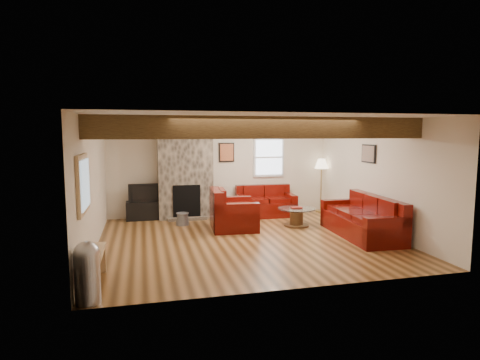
% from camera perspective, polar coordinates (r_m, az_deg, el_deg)
% --- Properties ---
extents(room, '(8.00, 8.00, 8.00)m').
position_cam_1_polar(room, '(8.25, 0.97, -0.05)').
color(room, '#563516').
rests_on(room, ground).
extents(floor, '(6.00, 6.00, 0.00)m').
position_cam_1_polar(floor, '(8.48, 0.95, -8.47)').
color(floor, '#563516').
rests_on(floor, ground).
extents(oak_beam, '(6.00, 0.36, 0.38)m').
position_cam_1_polar(oak_beam, '(6.99, 3.62, 7.43)').
color(oak_beam, '#311F0E').
rests_on(oak_beam, room).
extents(chimney_breast, '(1.40, 0.67, 2.50)m').
position_cam_1_polar(chimney_breast, '(10.51, -7.80, 1.18)').
color(chimney_breast, '#37312A').
rests_on(chimney_breast, floor).
extents(back_window, '(0.90, 0.08, 1.10)m').
position_cam_1_polar(back_window, '(11.19, 4.13, 3.25)').
color(back_window, silver).
rests_on(back_window, room).
extents(hatch_window, '(0.08, 1.00, 0.90)m').
position_cam_1_polar(hatch_window, '(6.52, -21.38, -0.53)').
color(hatch_window, tan).
rests_on(hatch_window, room).
extents(ceiling_dome, '(0.40, 0.40, 0.18)m').
position_cam_1_polar(ceiling_dome, '(9.31, 4.97, 8.03)').
color(ceiling_dome, white).
rests_on(ceiling_dome, room).
extents(artwork_back, '(0.42, 0.06, 0.52)m').
position_cam_1_polar(artwork_back, '(10.87, -1.91, 3.95)').
color(artwork_back, black).
rests_on(artwork_back, room).
extents(artwork_right, '(0.06, 0.55, 0.42)m').
position_cam_1_polar(artwork_right, '(9.66, 17.78, 3.59)').
color(artwork_right, black).
rests_on(artwork_right, room).
extents(sofa_three, '(1.04, 2.28, 0.86)m').
position_cam_1_polar(sofa_three, '(9.06, 16.85, -4.96)').
color(sofa_three, '#490B05').
rests_on(sofa_three, floor).
extents(loveseat, '(1.54, 0.92, 0.80)m').
position_cam_1_polar(loveseat, '(10.80, 3.70, -3.01)').
color(loveseat, '#490B05').
rests_on(loveseat, floor).
extents(armchair_red, '(1.09, 1.22, 0.93)m').
position_cam_1_polar(armchair_red, '(9.33, -0.92, -4.14)').
color(armchair_red, '#490B05').
rests_on(armchair_red, floor).
extents(coffee_table, '(0.89, 0.89, 0.46)m').
position_cam_1_polar(coffee_table, '(9.73, 8.03, -5.24)').
color(coffee_table, '#452A16').
rests_on(coffee_table, floor).
extents(tv_cabinet, '(0.95, 0.38, 0.47)m').
position_cam_1_polar(tv_cabinet, '(10.63, -13.32, -4.23)').
color(tv_cabinet, black).
rests_on(tv_cabinet, floor).
extents(television, '(0.81, 0.11, 0.47)m').
position_cam_1_polar(television, '(10.56, -13.39, -1.72)').
color(television, black).
rests_on(television, tv_cabinet).
extents(floor_lamp, '(0.39, 0.39, 1.50)m').
position_cam_1_polar(floor_lamp, '(11.46, 11.51, 1.88)').
color(floor_lamp, '#A68845').
rests_on(floor_lamp, floor).
extents(pine_bench, '(0.30, 1.28, 0.48)m').
position_cam_1_polar(pine_bench, '(6.33, -20.26, -11.94)').
color(pine_bench, tan).
rests_on(pine_bench, floor).
extents(pedal_bin, '(0.34, 0.34, 0.83)m').
position_cam_1_polar(pedal_bin, '(5.71, -20.91, -12.16)').
color(pedal_bin, '#B0B0B5').
rests_on(pedal_bin, floor).
extents(coal_bucket, '(0.32, 0.32, 0.31)m').
position_cam_1_polar(coal_bucket, '(9.86, -8.17, -5.47)').
color(coal_bucket, slate).
rests_on(coal_bucket, floor).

